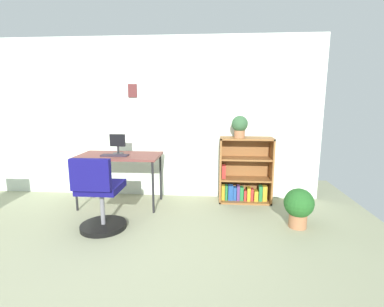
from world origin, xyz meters
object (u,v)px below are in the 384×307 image
desk (119,159)px  bookshelf_low (245,174)px  potted_plant_floor (299,206)px  monitor (118,144)px  office_chair (100,199)px  potted_plant_on_shelf (240,126)px  keyboard (115,155)px

desk → bookshelf_low: bearing=9.9°
potted_plant_floor → monitor: bearing=165.5°
monitor → potted_plant_floor: 2.44m
office_chair → monitor: bearing=94.5°
potted_plant_on_shelf → potted_plant_floor: size_ratio=0.66×
keyboard → potted_plant_floor: keyboard is taller
desk → monitor: (-0.03, 0.05, 0.20)m
keyboard → office_chair: bearing=-84.7°
desk → potted_plant_floor: 2.36m
monitor → bookshelf_low: size_ratio=0.30×
monitor → bookshelf_low: bearing=8.0°
office_chair → potted_plant_floor: office_chair is taller
keyboard → potted_plant_floor: (2.29, -0.45, -0.46)m
desk → monitor: 0.21m
monitor → potted_plant_on_shelf: (1.66, 0.19, 0.24)m
keyboard → office_chair: office_chair is taller
office_chair → bookshelf_low: bearing=33.3°
office_chair → bookshelf_low: 2.02m
monitor → bookshelf_low: monitor is taller
desk → monitor: monitor is taller
monitor → office_chair: (0.07, -0.86, -0.48)m
desk → potted_plant_on_shelf: bearing=8.6°
monitor → keyboard: (0.00, -0.14, -0.13)m
potted_plant_on_shelf → potted_plant_floor: 1.31m
bookshelf_low → potted_plant_floor: (0.53, -0.84, -0.14)m
potted_plant_floor → potted_plant_on_shelf: bearing=128.6°
office_chair → bookshelf_low: bookshelf_low is taller
monitor → potted_plant_floor: (2.29, -0.59, -0.59)m
keyboard → bookshelf_low: bookshelf_low is taller
monitor → potted_plant_on_shelf: bearing=6.6°
bookshelf_low → potted_plant_on_shelf: size_ratio=3.06×
desk → potted_plant_floor: size_ratio=2.42×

